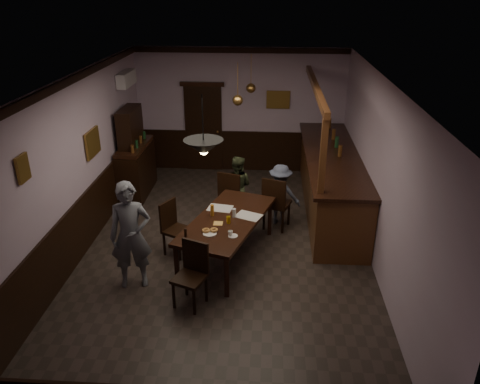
# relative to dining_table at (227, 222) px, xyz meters

# --- Properties ---
(room) EXTENTS (5.01, 8.01, 3.01)m
(room) POSITION_rel_dining_table_xyz_m (-0.05, 0.15, 0.81)
(room) COLOR #2D2621
(room) RESTS_ON ground
(dining_table) EXTENTS (1.62, 2.40, 0.75)m
(dining_table) POSITION_rel_dining_table_xyz_m (0.00, 0.00, 0.00)
(dining_table) COLOR black
(dining_table) RESTS_ON ground
(chair_far_left) EXTENTS (0.58, 0.58, 1.06)m
(chair_far_left) POSITION_rel_dining_table_xyz_m (-0.04, 1.34, -0.11)
(chair_far_left) COLOR black
(chair_far_left) RESTS_ON ground
(chair_far_right) EXTENTS (0.59, 0.59, 1.07)m
(chair_far_right) POSITION_rel_dining_table_xyz_m (0.81, 1.07, -0.10)
(chair_far_right) COLOR black
(chair_far_right) RESTS_ON ground
(chair_near) EXTENTS (0.55, 0.55, 0.98)m
(chair_near) POSITION_rel_dining_table_xyz_m (-0.40, -1.26, -0.15)
(chair_near) COLOR black
(chair_near) RESTS_ON ground
(chair_side) EXTENTS (0.56, 0.56, 0.96)m
(chair_side) POSITION_rel_dining_table_xyz_m (-0.94, 0.11, -0.16)
(chair_side) COLOR black
(chair_side) RESTS_ON ground
(person_standing) EXTENTS (0.70, 0.54, 1.72)m
(person_standing) POSITION_rel_dining_table_xyz_m (-1.38, -0.87, 0.18)
(person_standing) COLOR slate
(person_standing) RESTS_ON ground
(person_seated_left) EXTENTS (0.70, 0.60, 1.26)m
(person_seated_left) POSITION_rel_dining_table_xyz_m (0.04, 1.61, -0.05)
(person_seated_left) COLOR #3B4529
(person_seated_left) RESTS_ON ground
(person_seated_right) EXTENTS (0.85, 0.58, 1.21)m
(person_seated_right) POSITION_rel_dining_table_xyz_m (0.90, 1.34, -0.08)
(person_seated_right) COLOR #4C546D
(person_seated_right) RESTS_ON ground
(newspaper_left) EXTENTS (0.46, 0.37, 0.01)m
(newspaper_left) POSITION_rel_dining_table_xyz_m (-0.16, 0.37, 0.07)
(newspaper_left) COLOR silver
(newspaper_left) RESTS_ON dining_table
(newspaper_right) EXTENTS (0.51, 0.44, 0.01)m
(newspaper_right) POSITION_rel_dining_table_xyz_m (0.35, 0.11, 0.07)
(newspaper_right) COLOR silver
(newspaper_right) RESTS_ON dining_table
(napkin) EXTENTS (0.19, 0.19, 0.00)m
(napkin) POSITION_rel_dining_table_xyz_m (-0.13, -0.18, 0.07)
(napkin) COLOR #E0A952
(napkin) RESTS_ON dining_table
(saucer) EXTENTS (0.15, 0.15, 0.01)m
(saucer) POSITION_rel_dining_table_xyz_m (0.14, -0.59, 0.07)
(saucer) COLOR white
(saucer) RESTS_ON dining_table
(coffee_cup) EXTENTS (0.10, 0.10, 0.07)m
(coffee_cup) POSITION_rel_dining_table_xyz_m (0.10, -0.58, 0.11)
(coffee_cup) COLOR white
(coffee_cup) RESTS_ON saucer
(pastry_plate) EXTENTS (0.22, 0.22, 0.01)m
(pastry_plate) POSITION_rel_dining_table_xyz_m (-0.23, -0.54, 0.07)
(pastry_plate) COLOR white
(pastry_plate) RESTS_ON dining_table
(pastry_ring_a) EXTENTS (0.13, 0.13, 0.04)m
(pastry_ring_a) POSITION_rel_dining_table_xyz_m (-0.29, -0.49, 0.10)
(pastry_ring_a) COLOR #C68C47
(pastry_ring_a) RESTS_ON pastry_plate
(pastry_ring_b) EXTENTS (0.13, 0.13, 0.04)m
(pastry_ring_b) POSITION_rel_dining_table_xyz_m (-0.17, -0.47, 0.10)
(pastry_ring_b) COLOR #C68C47
(pastry_ring_b) RESTS_ON pastry_plate
(soda_can) EXTENTS (0.07, 0.07, 0.12)m
(soda_can) POSITION_rel_dining_table_xyz_m (0.04, -0.16, 0.12)
(soda_can) COLOR gold
(soda_can) RESTS_ON dining_table
(beer_glass) EXTENTS (0.06, 0.06, 0.20)m
(beer_glass) POSITION_rel_dining_table_xyz_m (-0.26, 0.09, 0.16)
(beer_glass) COLOR #BF721E
(beer_glass) RESTS_ON dining_table
(water_glass) EXTENTS (0.06, 0.06, 0.15)m
(water_glass) POSITION_rel_dining_table_xyz_m (0.11, 0.07, 0.14)
(water_glass) COLOR silver
(water_glass) RESTS_ON dining_table
(pepper_mill) EXTENTS (0.04, 0.04, 0.14)m
(pepper_mill) POSITION_rel_dining_table_xyz_m (-0.59, -0.65, 0.13)
(pepper_mill) COLOR black
(pepper_mill) RESTS_ON dining_table
(sideboard) EXTENTS (0.52, 1.46, 1.93)m
(sideboard) POSITION_rel_dining_table_xyz_m (-2.27, 2.56, 0.09)
(sideboard) COLOR black
(sideboard) RESTS_ON ground
(bar_counter) EXTENTS (1.08, 4.64, 2.59)m
(bar_counter) POSITION_rel_dining_table_xyz_m (1.94, 2.14, -0.03)
(bar_counter) COLOR #4D2D14
(bar_counter) RESTS_ON ground
(door_back) EXTENTS (0.90, 0.06, 2.10)m
(door_back) POSITION_rel_dining_table_xyz_m (-0.95, 4.10, 0.36)
(door_back) COLOR black
(door_back) RESTS_ON ground
(ac_unit) EXTENTS (0.20, 0.85, 0.30)m
(ac_unit) POSITION_rel_dining_table_xyz_m (-2.43, 3.05, 1.76)
(ac_unit) COLOR white
(ac_unit) RESTS_ON ground
(picture_left_small) EXTENTS (0.04, 0.28, 0.36)m
(picture_left_small) POSITION_rel_dining_table_xyz_m (-2.51, -1.45, 1.46)
(picture_left_small) COLOR olive
(picture_left_small) RESTS_ON ground
(picture_left_large) EXTENTS (0.04, 0.62, 0.48)m
(picture_left_large) POSITION_rel_dining_table_xyz_m (-2.51, 0.95, 1.01)
(picture_left_large) COLOR olive
(picture_left_large) RESTS_ON ground
(picture_back) EXTENTS (0.55, 0.04, 0.42)m
(picture_back) POSITION_rel_dining_table_xyz_m (0.85, 4.11, 1.11)
(picture_back) COLOR olive
(picture_back) RESTS_ON ground
(pendant_iron) EXTENTS (0.56, 0.56, 0.86)m
(pendant_iron) POSITION_rel_dining_table_xyz_m (-0.24, -0.76, 1.57)
(pendant_iron) COLOR black
(pendant_iron) RESTS_ON ground
(pendant_brass_mid) EXTENTS (0.20, 0.20, 0.81)m
(pendant_brass_mid) POSITION_rel_dining_table_xyz_m (0.05, 1.88, 1.61)
(pendant_brass_mid) COLOR #BF8C3F
(pendant_brass_mid) RESTS_ON ground
(pendant_brass_far) EXTENTS (0.20, 0.20, 0.81)m
(pendant_brass_far) POSITION_rel_dining_table_xyz_m (0.25, 2.98, 1.61)
(pendant_brass_far) COLOR #BF8C3F
(pendant_brass_far) RESTS_ON ground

